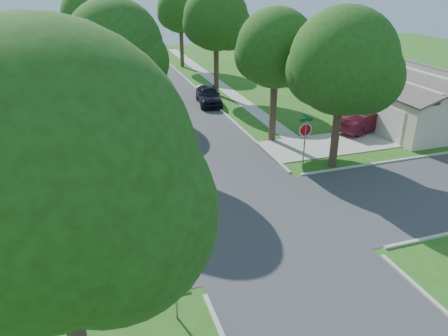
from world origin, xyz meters
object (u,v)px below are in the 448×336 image
object	(u,v)px
tree_e_far	(181,12)
house_ne_near	(399,96)
tree_w_far	(92,19)
tree_e_mid	(217,21)
house_ne_far	(292,55)
stop_sign_ne	(305,132)
car_curb_west	(117,52)
car_curb_east	(209,95)
car_driveway	(365,121)
tree_ne_corner	(344,67)
tree_e_near	(277,52)
stop_sign_sw	(174,266)
tree_sw_corner	(53,186)
tree_w_mid	(100,22)
tree_w_near	(116,53)

from	to	relation	value
tree_e_far	house_ne_near	xyz separation A→B (m)	(11.24, -23.01, -4.46)
tree_w_far	tree_e_mid	bearing A→B (deg)	-54.10
house_ne_far	stop_sign_ne	bearing A→B (deg)	-114.93
car_curb_west	car_curb_east	bearing A→B (deg)	98.23
tree_e_mid	tree_e_far	bearing A→B (deg)	90.02
tree_e_mid	car_driveway	size ratio (longest dim) A/B	2.07
tree_ne_corner	car_driveway	size ratio (longest dim) A/B	1.95
tree_e_near	car_driveway	distance (m)	8.35
stop_sign_sw	car_curb_west	world-z (taller)	stop_sign_sw
tree_w_far	car_curb_west	xyz separation A→B (m)	(2.89, 8.39, -4.84)
tree_sw_corner	car_driveway	xyz separation A→B (m)	(18.94, 15.69, -5.53)
stop_sign_ne	tree_w_mid	xyz separation A→B (m)	(-9.34, 16.31, 4.46)
tree_sw_corner	car_driveway	bearing A→B (deg)	39.65
tree_sw_corner	car_driveway	size ratio (longest dim) A/B	2.15
tree_sw_corner	car_curb_east	bearing A→B (deg)	67.25
house_ne_far	car_driveway	distance (m)	20.80
tree_w_near	car_curb_west	world-z (taller)	tree_w_near
car_driveway	tree_sw_corner	bearing A→B (deg)	111.30
stop_sign_ne	house_ne_far	distance (m)	26.80
tree_w_far	tree_sw_corner	xyz separation A→B (m)	(-2.78, -41.00, 0.76)
tree_e_far	tree_sw_corner	bearing A→B (deg)	-106.56
tree_w_near	house_ne_near	bearing A→B (deg)	5.51
stop_sign_ne	tree_e_mid	distance (m)	16.84
tree_e_mid	tree_w_far	distance (m)	16.06
tree_e_near	tree_ne_corner	bearing A→B (deg)	-71.47
stop_sign_ne	stop_sign_sw	bearing A→B (deg)	-135.00
tree_w_far	car_curb_west	size ratio (longest dim) A/B	1.76
house_ne_far	car_curb_west	xyz separation A→B (m)	(-17.75, 13.40, -0.85)
tree_w_near	tree_w_far	xyz separation A→B (m)	(-0.01, 25.00, -0.61)
stop_sign_ne	car_curb_west	world-z (taller)	stop_sign_ne
tree_w_far	stop_sign_ne	bearing A→B (deg)	-72.30
tree_sw_corner	house_ne_near	size ratio (longest dim) A/B	0.70
stop_sign_sw	car_curb_east	world-z (taller)	stop_sign_sw
tree_e_near	tree_w_mid	world-z (taller)	tree_w_mid
stop_sign_sw	car_curb_west	bearing A→B (deg)	86.43
stop_sign_ne	tree_e_mid	xyz separation A→B (m)	(0.06, 16.31, 4.22)
tree_w_mid	house_ne_near	bearing A→B (deg)	-25.88
tree_e_mid	tree_sw_corner	size ratio (longest dim) A/B	0.96
car_curb_east	tree_sw_corner	bearing A→B (deg)	-105.26
house_ne_far	tree_w_far	bearing A→B (deg)	166.36
tree_e_mid	stop_sign_sw	bearing A→B (deg)	-110.20
tree_e_near	tree_sw_corner	xyz separation A→B (m)	(-12.19, -16.00, 0.62)
house_ne_near	house_ne_far	distance (m)	18.00
tree_w_near	tree_ne_corner	distance (m)	12.02
tree_w_near	tree_sw_corner	world-z (taller)	tree_sw_corner
house_ne_near	car_curb_west	xyz separation A→B (m)	(-17.75, 31.40, -0.85)
house_ne_near	house_ne_far	size ratio (longest dim) A/B	1.00
tree_w_far	house_ne_near	size ratio (longest dim) A/B	0.59
tree_e_mid	tree_e_far	distance (m)	13.00
stop_sign_ne	tree_w_mid	bearing A→B (deg)	119.80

